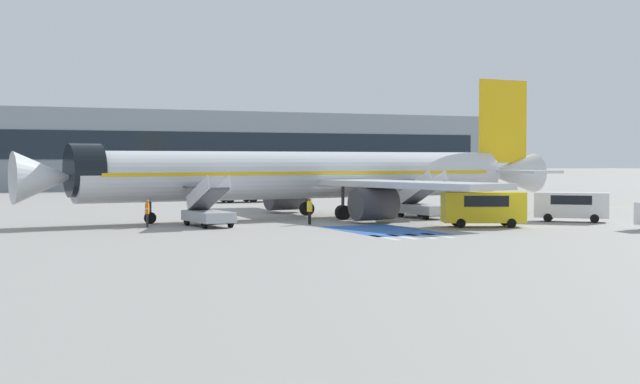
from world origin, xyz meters
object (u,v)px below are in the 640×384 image
at_px(ground_crew_2, 310,209).
at_px(ground_crew_3, 376,207).
at_px(baggage_cart, 492,216).
at_px(service_van_1, 572,204).
at_px(boarding_stairs_aft, 422,206).
at_px(airliner, 314,175).
at_px(fuel_tanker, 258,187).
at_px(ground_crew_1, 147,211).
at_px(boarding_stairs_forward, 208,213).
at_px(service_van_2, 483,206).
at_px(terminal_building, 80,149).
at_px(ground_crew_0, 458,203).

distance_m(ground_crew_2, ground_crew_3, 6.94).
bearing_deg(baggage_cart, service_van_1, 34.55).
height_order(boarding_stairs_aft, service_van_1, boarding_stairs_aft).
height_order(airliner, fuel_tanker, airliner).
relative_size(service_van_1, ground_crew_1, 2.75).
bearing_deg(baggage_cart, boarding_stairs_forward, -95.45).
height_order(airliner, service_van_2, airliner).
bearing_deg(fuel_tanker, service_van_2, 3.35).
bearing_deg(boarding_stairs_aft, baggage_cart, -40.16).
height_order(airliner, boarding_stairs_aft, airliner).
xyz_separation_m(boarding_stairs_aft, fuel_tanker, (-2.79, 30.43, 0.65)).
bearing_deg(airliner, boarding_stairs_forward, 112.46).
bearing_deg(fuel_tanker, baggage_cart, 12.62).
bearing_deg(service_van_2, ground_crew_3, 42.16).
bearing_deg(ground_crew_2, fuel_tanker, -15.41).
bearing_deg(boarding_stairs_aft, ground_crew_1, 176.59).
xyz_separation_m(ground_crew_2, ground_crew_3, (6.51, 2.41, -0.08)).
xyz_separation_m(airliner, ground_crew_1, (-14.15, -4.36, -2.25)).
height_order(service_van_1, ground_crew_2, service_van_1).
height_order(boarding_stairs_forward, terminal_building, terminal_building).
xyz_separation_m(ground_crew_0, ground_crew_2, (-14.81, -3.95, 0.04)).
distance_m(baggage_cart, terminal_building, 85.19).
relative_size(service_van_1, baggage_cart, 1.95).
xyz_separation_m(airliner, ground_crew_2, (-3.06, -6.42, -2.25)).
height_order(baggage_cart, terminal_building, terminal_building).
relative_size(service_van_2, baggage_cart, 2.23).
relative_size(airliner, boarding_stairs_aft, 8.46).
bearing_deg(airliner, terminal_building, -0.19).
bearing_deg(fuel_tanker, ground_crew_1, -31.01).
height_order(boarding_stairs_aft, terminal_building, terminal_building).
distance_m(boarding_stairs_aft, ground_crew_3, 4.25).
relative_size(boarding_stairs_aft, ground_crew_1, 2.87).
bearing_deg(baggage_cart, ground_crew_2, -93.05).
bearing_deg(airliner, ground_crew_0, -107.04).
height_order(boarding_stairs_forward, baggage_cart, boarding_stairs_forward).
bearing_deg(ground_crew_2, airliner, -27.38).
xyz_separation_m(boarding_stairs_aft, service_van_2, (-0.79, -9.54, 0.45)).
distance_m(fuel_tanker, terminal_building, 50.89).
relative_size(boarding_stairs_forward, service_van_1, 1.04).
xyz_separation_m(boarding_stairs_aft, ground_crew_0, (4.07, 1.23, 0.10)).
xyz_separation_m(fuel_tanker, terminal_building, (-11.48, 49.38, 4.52)).
relative_size(ground_crew_2, ground_crew_3, 1.07).
relative_size(fuel_tanker, ground_crew_0, 5.59).
bearing_deg(ground_crew_3, boarding_stairs_aft, 66.68).
relative_size(boarding_stairs_aft, baggage_cart, 2.04).
height_order(boarding_stairs_aft, ground_crew_1, boarding_stairs_aft).
bearing_deg(boarding_stairs_aft, terminal_building, 95.00).
height_order(service_van_2, terminal_building, terminal_building).
distance_m(boarding_stairs_forward, ground_crew_1, 4.10).
distance_m(boarding_stairs_forward, ground_crew_2, 7.19).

